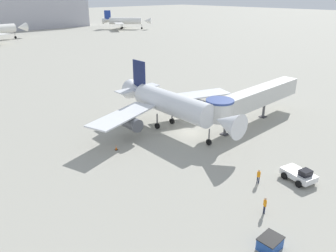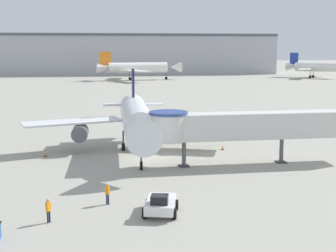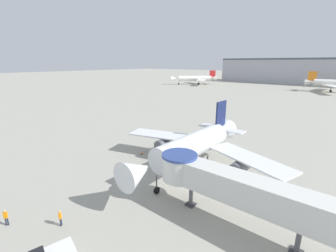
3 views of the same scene
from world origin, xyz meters
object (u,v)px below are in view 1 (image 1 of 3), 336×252
jet_bridge (250,99)px  traffic_cone_starboard_wing (213,111)px  main_airplane (170,104)px  traffic_cone_port_wing (116,148)px  pushback_tug_white (299,175)px  ground_crew_wing_walker (259,176)px  background_jet_blue_tail (125,21)px  ground_crew_marshaller (265,204)px  service_container_blue (270,243)px

jet_bridge → traffic_cone_starboard_wing: bearing=89.9°
main_airplane → traffic_cone_port_wing: bearing=-175.9°
jet_bridge → pushback_tug_white: jet_bridge is taller
ground_crew_wing_walker → background_jet_blue_tail: size_ratio=0.07×
ground_crew_marshaller → jet_bridge: bearing=167.7°
pushback_tug_white → traffic_cone_port_wing: size_ratio=5.84×
ground_crew_marshaller → traffic_cone_port_wing: bearing=-133.3°
traffic_cone_starboard_wing → background_jet_blue_tail: 149.38m
traffic_cone_starboard_wing → pushback_tug_white: bearing=-116.1°
traffic_cone_port_wing → main_airplane: bearing=2.9°
traffic_cone_starboard_wing → ground_crew_marshaller: bearing=-130.3°
pushback_tug_white → service_container_blue: size_ratio=1.99×
traffic_cone_port_wing → jet_bridge: bearing=-17.5°
jet_bridge → service_container_blue: (-22.78, -17.76, -3.71)m
service_container_blue → traffic_cone_port_wing: (1.18, 24.58, -0.22)m
pushback_tug_white → background_jet_blue_tail: background_jet_blue_tail is taller
main_airplane → traffic_cone_starboard_wing: (10.72, -0.01, -3.84)m
main_airplane → ground_crew_marshaller: 23.82m
traffic_cone_port_wing → traffic_cone_starboard_wing: size_ratio=1.19×
traffic_cone_port_wing → ground_crew_wing_walker: size_ratio=0.40×
traffic_cone_starboard_wing → ground_crew_wing_walker: ground_crew_wing_walker is taller
pushback_tug_white → service_container_blue: bearing=-150.7°
service_container_blue → traffic_cone_port_wing: service_container_blue is taller
ground_crew_marshaller → background_jet_blue_tail: 178.04m
traffic_cone_starboard_wing → ground_crew_wing_walker: size_ratio=0.34×
main_airplane → service_container_blue: size_ratio=13.56×
jet_bridge → service_container_blue: 29.12m
main_airplane → traffic_cone_port_wing: size_ratio=39.72×
jet_bridge → ground_crew_wing_walker: size_ratio=13.10×
service_container_blue → ground_crew_wing_walker: size_ratio=1.17×
main_airplane → pushback_tug_white: main_airplane is taller
ground_crew_marshaller → ground_crew_wing_walker: (4.30, 3.47, -0.03)m
jet_bridge → background_jet_blue_tail: 155.71m
ground_crew_wing_walker → background_jet_blue_tail: background_jet_blue_tail is taller
main_airplane → jet_bridge: bearing=-33.1°
background_jet_blue_tail → main_airplane: bearing=-167.1°
main_airplane → jet_bridge: 13.09m
jet_bridge → ground_crew_marshaller: jet_bridge is taller
ground_crew_marshaller → background_jet_blue_tail: size_ratio=0.08×
main_airplane → ground_crew_marshaller: size_ratio=15.45×
pushback_tug_white → background_jet_blue_tail: bearing=73.7°
pushback_tug_white → main_airplane: bearing=103.4°
main_airplane → traffic_cone_port_wing: 11.43m
jet_bridge → pushback_tug_white: bearing=-127.7°
main_airplane → background_jet_blue_tail: bearing=58.0°
pushback_tug_white → background_jet_blue_tail: 173.34m
main_airplane → traffic_cone_port_wing: (-10.77, -0.55, -3.79)m
traffic_cone_starboard_wing → ground_crew_marshaller: (-18.83, -22.17, 0.77)m
jet_bridge → service_container_blue: bearing=-142.9°
traffic_cone_port_wing → traffic_cone_starboard_wing: (21.50, 0.54, -0.06)m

